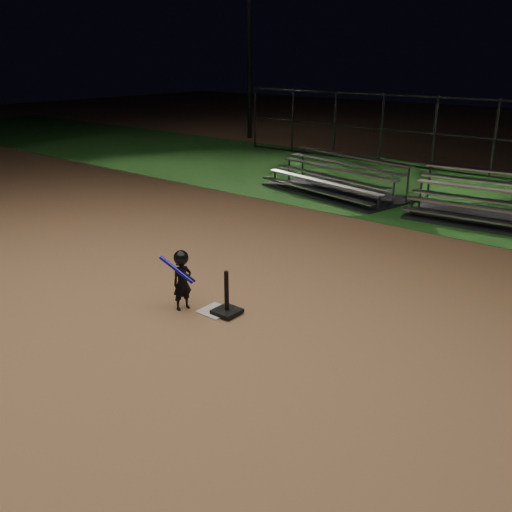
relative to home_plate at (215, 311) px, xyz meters
The scene contains 9 objects.
ground 0.01m from the home_plate, ahead, with size 80.00×80.00×0.00m, color #986A45.
grass_strip 10.00m from the home_plate, 90.00° to the left, with size 60.00×8.00×0.01m, color #20531B.
home_plate is the anchor object (origin of this frame).
batting_tee 0.25m from the home_plate, 12.65° to the left, with size 0.38×0.38×0.70m.
child_batter 0.73m from the home_plate, 152.98° to the right, with size 0.53×0.47×0.98m.
bleacher_left 8.36m from the home_plate, 109.09° to the left, with size 4.59×2.90×1.04m.
bleacher_right 8.19m from the home_plate, 75.34° to the left, with size 4.70×2.61×1.11m.
backstop_fence 13.06m from the home_plate, 90.00° to the left, with size 20.08×0.08×2.50m.
light_pole_left 19.79m from the home_plate, 128.77° to the left, with size 0.90×0.53×8.30m.
Camera 1 is at (5.45, -5.59, 3.79)m, focal length 38.53 mm.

